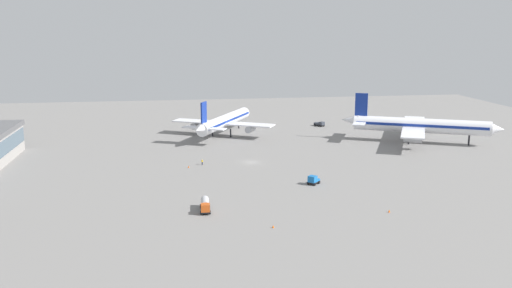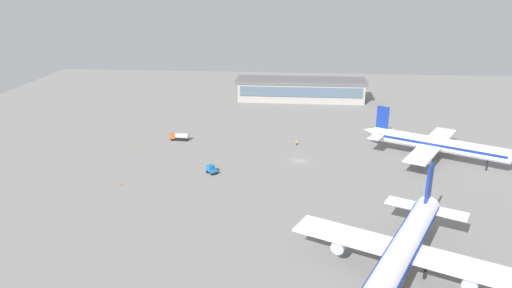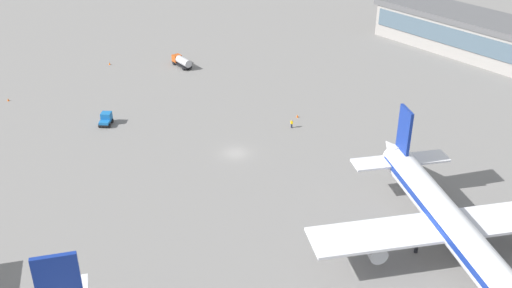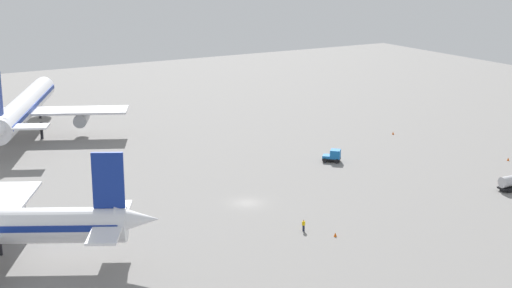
% 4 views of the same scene
% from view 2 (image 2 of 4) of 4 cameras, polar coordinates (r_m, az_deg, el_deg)
% --- Properties ---
extents(ground, '(288.00, 288.00, 0.00)m').
position_cam_2_polar(ground, '(151.35, 5.06, -1.94)').
color(ground, gray).
extents(terminal_building, '(58.59, 15.36, 9.67)m').
position_cam_2_polar(terminal_building, '(224.72, 5.25, 6.37)').
color(terminal_building, '#9E9993').
rests_on(terminal_building, ground).
extents(airplane_at_gate, '(42.02, 50.60, 16.46)m').
position_cam_2_polar(airplane_at_gate, '(95.61, 16.67, -12.06)').
color(airplane_at_gate, white).
rests_on(airplane_at_gate, ground).
extents(airplane_taxiing, '(44.20, 36.87, 14.66)m').
position_cam_2_polar(airplane_taxiing, '(159.03, 20.39, -0.02)').
color(airplane_taxiing, white).
rests_on(airplane_taxiing, ground).
extents(baggage_tug, '(3.72, 3.69, 2.30)m').
position_cam_2_polar(baggage_tug, '(141.54, -5.23, -2.97)').
color(baggage_tug, black).
rests_on(baggage_tug, ground).
extents(fuel_truck, '(6.37, 2.40, 2.50)m').
position_cam_2_polar(fuel_truck, '(170.92, -8.95, 0.88)').
color(fuel_truck, black).
rests_on(fuel_truck, ground).
extents(ground_crew_worker, '(0.57, 0.43, 1.67)m').
position_cam_2_polar(ground_crew_worker, '(164.66, 4.75, 0.14)').
color(ground_crew_worker, '#1E2338').
rests_on(ground_crew_worker, ground).
extents(safety_cone_near_gate, '(0.44, 0.44, 0.60)m').
position_cam_2_polar(safety_cone_near_gate, '(168.64, 3.87, 0.43)').
color(safety_cone_near_gate, '#EA590C').
rests_on(safety_cone_near_gate, ground).
extents(safety_cone_mid_apron, '(0.44, 0.44, 0.60)m').
position_cam_2_polar(safety_cone_mid_apron, '(163.18, -14.19, -0.78)').
color(safety_cone_mid_apron, '#EA590C').
rests_on(safety_cone_mid_apron, ground).
extents(safety_cone_far_side, '(0.44, 0.44, 0.60)m').
position_cam_2_polar(safety_cone_far_side, '(138.28, -15.57, -4.57)').
color(safety_cone_far_side, '#EA590C').
rests_on(safety_cone_far_side, ground).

